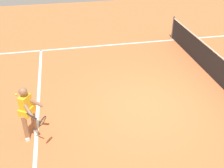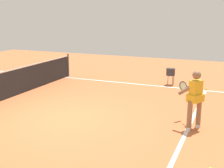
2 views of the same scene
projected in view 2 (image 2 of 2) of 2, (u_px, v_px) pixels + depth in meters
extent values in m
plane|color=#C66638|center=(63.00, 119.00, 8.69)|extent=(25.08, 25.08, 0.00)
cube|color=white|center=(184.00, 137.00, 7.39)|extent=(9.80, 0.10, 0.01)
cube|color=white|center=(123.00, 83.00, 13.08)|extent=(0.10, 17.30, 0.01)
cylinder|color=#4C4C51|center=(68.00, 65.00, 14.33)|extent=(0.08, 0.08, 1.08)
cylinder|color=#8C6647|center=(190.00, 116.00, 7.77)|extent=(0.13, 0.13, 0.78)
cylinder|color=#8C6647|center=(199.00, 113.00, 7.98)|extent=(0.13, 0.13, 0.78)
cube|color=white|center=(189.00, 128.00, 7.85)|extent=(0.20, 0.10, 0.08)
cube|color=white|center=(198.00, 125.00, 8.06)|extent=(0.20, 0.10, 0.08)
cube|color=gold|center=(196.00, 90.00, 7.72)|extent=(0.38, 0.34, 0.52)
cube|color=gold|center=(195.00, 98.00, 7.77)|extent=(0.49, 0.45, 0.20)
sphere|color=#8C6647|center=(197.00, 75.00, 7.63)|extent=(0.22, 0.22, 0.22)
cylinder|color=#8C6647|center=(187.00, 89.00, 7.75)|extent=(0.15, 0.48, 0.37)
cylinder|color=#8C6647|center=(195.00, 88.00, 7.92)|extent=(0.45, 0.34, 0.37)
cylinder|color=black|center=(192.00, 86.00, 8.25)|extent=(0.19, 0.27, 0.14)
torus|color=black|center=(183.00, 86.00, 8.50)|extent=(0.30, 0.25, 0.28)
cylinder|color=beige|center=(183.00, 86.00, 8.50)|extent=(0.25, 0.20, 0.23)
sphere|color=#D1E533|center=(206.00, 89.00, 11.95)|extent=(0.07, 0.07, 0.07)
cylinder|color=#333338|center=(171.00, 72.00, 12.64)|extent=(0.36, 0.36, 0.30)
cylinder|color=#333338|center=(168.00, 79.00, 12.88)|extent=(0.02, 0.02, 0.40)
cylinder|color=#333338|center=(173.00, 81.00, 12.56)|extent=(0.02, 0.02, 0.40)
cylinder|color=#333338|center=(174.00, 80.00, 12.78)|extent=(0.02, 0.02, 0.40)
sphere|color=#D1E533|center=(171.00, 68.00, 12.64)|extent=(0.07, 0.07, 0.07)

